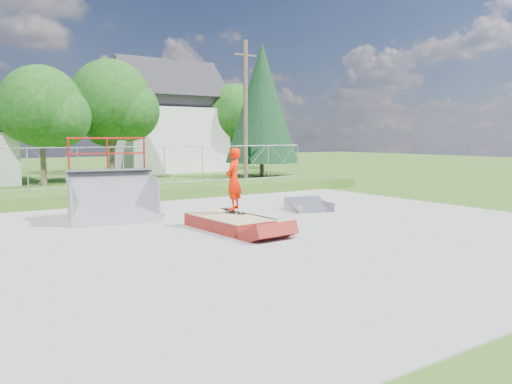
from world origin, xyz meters
TOP-DOWN VIEW (x-y plane):
  - ground at (0.00, 0.00)m, footprint 120.00×120.00m
  - concrete_pad at (0.00, 0.00)m, footprint 20.00×16.00m
  - grass_berm at (0.00, 9.50)m, footprint 24.00×3.00m
  - grind_box at (-0.16, 0.88)m, footprint 1.57×2.93m
  - quarter_pipe at (-2.45, 4.35)m, footprint 3.06×2.72m
  - flat_bank_ramp at (4.24, 2.48)m, footprint 1.72×1.79m
  - skateboard at (0.23, 1.22)m, footprint 0.43×0.82m
  - skater at (0.23, 1.22)m, footprint 0.80×0.77m
  - chain_link_fence at (0.00, 10.50)m, footprint 20.00×0.06m
  - gable_house at (9.00, 26.00)m, footprint 8.40×6.08m
  - utility_pole at (7.50, 12.00)m, footprint 0.24×0.24m
  - tree_left_near at (-1.75, 17.83)m, footprint 4.76×4.48m
  - tree_center at (2.78, 19.81)m, footprint 5.44×5.12m
  - tree_right_far at (14.27, 23.82)m, footprint 5.10×4.80m
  - tree_back_mid at (5.21, 27.86)m, footprint 4.08×3.84m
  - conifer_tree at (12.00, 17.00)m, footprint 5.04×5.04m

SIDE VIEW (x-z plane):
  - ground at x=0.00m, z-range 0.00..0.00m
  - concrete_pad at x=0.00m, z-range 0.00..0.04m
  - grind_box at x=-0.16m, z-range 0.00..0.42m
  - flat_bank_ramp at x=4.24m, z-range 0.00..0.43m
  - grass_berm at x=0.00m, z-range 0.00..0.50m
  - skateboard at x=0.23m, z-range 0.40..0.53m
  - quarter_pipe at x=-2.45m, z-range 0.00..2.70m
  - skater at x=0.23m, z-range 0.47..2.32m
  - chain_link_fence at x=0.00m, z-range 0.50..2.30m
  - tree_back_mid at x=5.21m, z-range 0.78..6.48m
  - gable_house at x=9.00m, z-range -0.63..8.31m
  - utility_pole at x=7.50m, z-range 0.00..8.00m
  - tree_left_near at x=-1.75m, z-range 0.91..7.56m
  - tree_right_far at x=14.27m, z-range 0.98..8.10m
  - tree_center at x=2.78m, z-range 1.05..8.65m
  - conifer_tree at x=12.00m, z-range 0.50..9.60m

